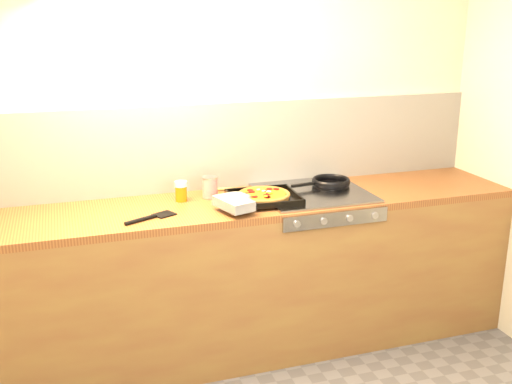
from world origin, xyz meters
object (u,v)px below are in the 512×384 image
object	(u,v)px
frying_pan	(330,182)
tomato_can	(210,187)
pizza_on_tray	(255,197)
juice_glass	(181,191)

from	to	relation	value
frying_pan	tomato_can	distance (m)	0.72
pizza_on_tray	frying_pan	world-z (taller)	pizza_on_tray
tomato_can	juice_glass	xyz separation A→B (m)	(-0.16, -0.00, -0.00)
tomato_can	juice_glass	bearing A→B (deg)	-178.49
frying_pan	tomato_can	bearing A→B (deg)	177.55
pizza_on_tray	frying_pan	size ratio (longest dim) A/B	1.26
tomato_can	pizza_on_tray	bearing A→B (deg)	-43.97
pizza_on_tray	juice_glass	xyz separation A→B (m)	(-0.37, 0.19, 0.02)
pizza_on_tray	tomato_can	world-z (taller)	tomato_can
juice_glass	pizza_on_tray	bearing A→B (deg)	-27.41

